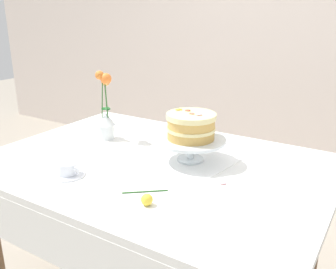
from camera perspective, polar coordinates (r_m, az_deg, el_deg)
The scene contains 9 objects.
back_wall at distance 3.18m, azimuth 18.49°, elevation 18.87°, with size 7.00×0.08×2.80m, color silver.
dining_table at distance 1.56m, azimuth -2.40°, elevation -7.41°, with size 1.40×1.00×0.74m.
linen_napkin at distance 1.54m, azimuth 3.47°, elevation -4.06°, with size 0.32×0.32×0.00m, color white.
cake_stand at distance 1.51m, azimuth 3.53°, elevation -1.21°, with size 0.29×0.29×0.10m.
layer_cake at distance 1.49m, azimuth 3.58°, elevation 1.34°, with size 0.20×0.20×0.11m.
flower_vase at distance 1.79m, azimuth -9.58°, elevation 3.28°, with size 0.09×0.09×0.33m.
teacup at distance 1.45m, azimuth -15.26°, elevation -5.37°, with size 0.13×0.13×0.05m.
fallen_rose at distance 1.21m, azimuth -3.30°, elevation -9.95°, with size 0.14×0.14×0.04m.
loose_petal_0 at distance 1.36m, azimuth 8.37°, elevation -7.39°, with size 0.03×0.02×0.01m, color pink.
Camera 1 is at (0.80, -1.17, 1.33)m, focal length 39.41 mm.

